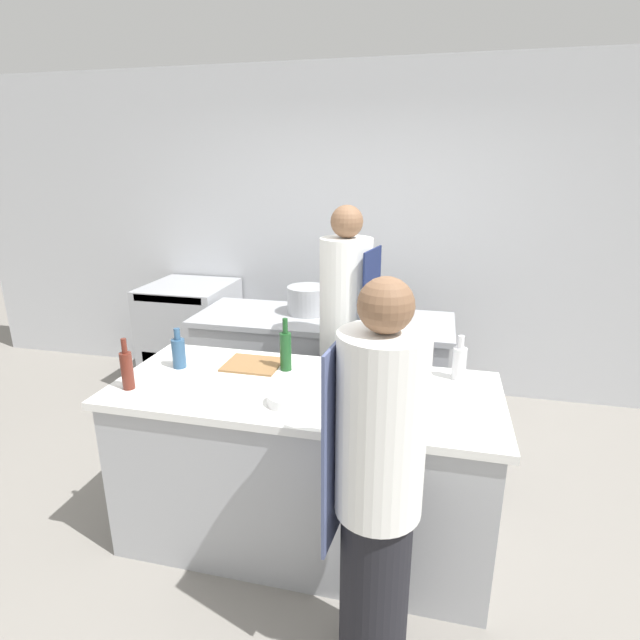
# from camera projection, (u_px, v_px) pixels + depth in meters

# --- Properties ---
(ground_plane) EXTENTS (16.00, 16.00, 0.00)m
(ground_plane) POSITION_uv_depth(u_px,v_px,m) (306.00, 533.00, 2.82)
(ground_plane) COLOR gray
(wall_back) EXTENTS (8.00, 0.06, 2.80)m
(wall_back) POSITION_uv_depth(u_px,v_px,m) (367.00, 234.00, 4.38)
(wall_back) COLOR silver
(wall_back) RESTS_ON ground_plane
(prep_counter) EXTENTS (1.97, 0.84, 0.91)m
(prep_counter) POSITION_uv_depth(u_px,v_px,m) (305.00, 463.00, 2.69)
(prep_counter) COLOR #A8AAAF
(prep_counter) RESTS_ON ground_plane
(pass_counter) EXTENTS (1.91, 0.72, 0.91)m
(pass_counter) POSITION_uv_depth(u_px,v_px,m) (323.00, 373.00, 3.83)
(pass_counter) COLOR #A8AAAF
(pass_counter) RESTS_ON ground_plane
(oven_range) EXTENTS (0.73, 0.74, 0.96)m
(oven_range) POSITION_uv_depth(u_px,v_px,m) (192.00, 335.00, 4.60)
(oven_range) COLOR #A8AAAF
(oven_range) RESTS_ON ground_plane
(chef_at_prep_near) EXTENTS (0.35, 0.33, 1.65)m
(chef_at_prep_near) POSITION_uv_depth(u_px,v_px,m) (377.00, 492.00, 1.85)
(chef_at_prep_near) COLOR black
(chef_at_prep_near) RESTS_ON ground_plane
(chef_at_stove) EXTENTS (0.37, 0.35, 1.76)m
(chef_at_stove) POSITION_uv_depth(u_px,v_px,m) (345.00, 342.00, 3.23)
(chef_at_stove) COLOR black
(chef_at_stove) RESTS_ON ground_plane
(bottle_olive_oil) EXTENTS (0.07, 0.07, 0.24)m
(bottle_olive_oil) POSITION_uv_depth(u_px,v_px,m) (459.00, 362.00, 2.61)
(bottle_olive_oil) COLOR silver
(bottle_olive_oil) RESTS_ON prep_counter
(bottle_vinegar) EXTENTS (0.06, 0.06, 0.27)m
(bottle_vinegar) POSITION_uv_depth(u_px,v_px,m) (127.00, 369.00, 2.50)
(bottle_vinegar) COLOR #5B2319
(bottle_vinegar) RESTS_ON prep_counter
(bottle_wine) EXTENTS (0.07, 0.07, 0.23)m
(bottle_wine) POSITION_uv_depth(u_px,v_px,m) (179.00, 352.00, 2.77)
(bottle_wine) COLOR #2D5175
(bottle_wine) RESTS_ON prep_counter
(bottle_cooking_oil) EXTENTS (0.06, 0.06, 0.30)m
(bottle_cooking_oil) POSITION_uv_depth(u_px,v_px,m) (286.00, 350.00, 2.72)
(bottle_cooking_oil) COLOR #19471E
(bottle_cooking_oil) RESTS_ON prep_counter
(bottle_sauce) EXTENTS (0.07, 0.07, 0.29)m
(bottle_sauce) POSITION_uv_depth(u_px,v_px,m) (397.00, 400.00, 2.15)
(bottle_sauce) COLOR #B2A84C
(bottle_sauce) RESTS_ON prep_counter
(bowl_mixing_large) EXTENTS (0.21, 0.21, 0.05)m
(bowl_mixing_large) POSITION_uv_depth(u_px,v_px,m) (399.00, 378.00, 2.59)
(bowl_mixing_large) COLOR white
(bowl_mixing_large) RESTS_ON prep_counter
(bowl_prep_small) EXTENTS (0.20, 0.20, 0.05)m
(bowl_prep_small) POSITION_uv_depth(u_px,v_px,m) (288.00, 399.00, 2.36)
(bowl_prep_small) COLOR white
(bowl_prep_small) RESTS_ON prep_counter
(bowl_ceramic_blue) EXTENTS (0.17, 0.17, 0.07)m
(bowl_ceramic_blue) POSITION_uv_depth(u_px,v_px,m) (344.00, 365.00, 2.74)
(bowl_ceramic_blue) COLOR navy
(bowl_ceramic_blue) RESTS_ON prep_counter
(cutting_board) EXTENTS (0.31, 0.26, 0.01)m
(cutting_board) POSITION_uv_depth(u_px,v_px,m) (253.00, 364.00, 2.81)
(cutting_board) COLOR olive
(cutting_board) RESTS_ON prep_counter
(stockpot) EXTENTS (0.31, 0.31, 0.21)m
(stockpot) POSITION_uv_depth(u_px,v_px,m) (308.00, 300.00, 3.77)
(stockpot) COLOR #A8AAAF
(stockpot) RESTS_ON pass_counter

